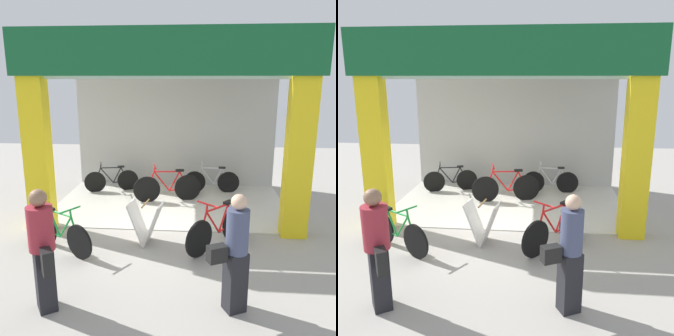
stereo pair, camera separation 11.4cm
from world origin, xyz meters
TOP-DOWN VIEW (x-y plane):
  - ground_plane at (0.00, 0.00)m, footprint 19.44×19.44m
  - shop_facade at (0.00, 1.70)m, footprint 5.92×3.77m
  - bicycle_inside_0 at (1.07, 2.71)m, footprint 1.54×0.42m
  - bicycle_inside_1 at (-0.09, 1.87)m, footprint 1.72×0.53m
  - bicycle_inside_2 at (-1.73, 2.60)m, footprint 1.46×0.52m
  - bicycle_parked_0 at (1.06, -0.65)m, footprint 1.16×1.36m
  - bicycle_parked_1 at (-1.82, -1.05)m, footprint 1.40×0.90m
  - sandwich_board_sign at (-0.31, -0.59)m, footprint 0.70×0.57m
  - pedestrian_0 at (1.18, -2.57)m, footprint 0.61×0.45m
  - pedestrian_1 at (-1.39, -2.76)m, footprint 0.52×0.62m

SIDE VIEW (x-z plane):
  - ground_plane at x=0.00m, z-range 0.00..0.00m
  - bicycle_inside_2 at x=-1.73m, z-range -0.08..0.75m
  - bicycle_inside_0 at x=1.07m, z-range -0.08..0.76m
  - bicycle_parked_1 at x=-1.82m, z-range -0.09..0.80m
  - bicycle_parked_0 at x=1.06m, z-range -0.10..0.86m
  - bicycle_inside_1 at x=-0.09m, z-range -0.10..0.87m
  - sandwich_board_sign at x=-0.31m, z-range 0.00..0.83m
  - pedestrian_0 at x=1.18m, z-range 0.02..1.70m
  - pedestrian_1 at x=-1.39m, z-range 0.03..1.77m
  - shop_facade at x=0.00m, z-range 0.12..4.16m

